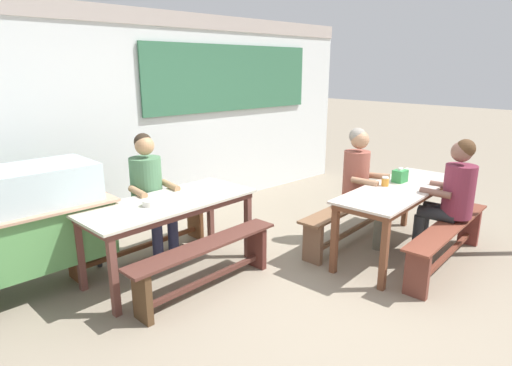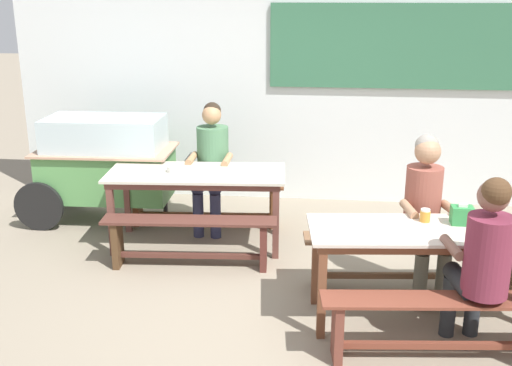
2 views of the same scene
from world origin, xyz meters
name	(u,v)px [view 1 (image 1 of 2)]	position (x,y,z in m)	size (l,w,h in m)	color
ground_plane	(321,281)	(0.00, 0.00, 0.00)	(40.00, 40.00, 0.00)	gray
backdrop_wall	(167,112)	(0.04, 2.73, 1.42)	(6.84, 0.23, 2.69)	silver
dining_table_far	(169,208)	(-0.95, 1.13, 0.68)	(1.76, 0.85, 0.75)	beige
dining_table_near	(400,194)	(1.12, -0.14, 0.68)	(1.95, 0.83, 0.75)	beige
bench_far_back	(141,229)	(-0.99, 1.67, 0.31)	(1.72, 0.40, 0.47)	brown
bench_far_front	(206,260)	(-0.91, 0.60, 0.31)	(1.59, 0.36, 0.47)	#532D24
bench_near_back	(353,214)	(1.07, 0.40, 0.32)	(1.91, 0.45, 0.47)	brown
bench_near_front	(448,239)	(1.18, -0.67, 0.30)	(1.83, 0.43, 0.47)	brown
food_cart	(23,221)	(-2.09, 1.73, 0.67)	(1.80, 0.86, 1.15)	#559550
person_near_front	(451,193)	(1.34, -0.59, 0.75)	(0.46, 0.55, 1.31)	#272B2F
person_center_facing	(149,189)	(-0.89, 1.61, 0.76)	(0.45, 0.57, 1.34)	#2F3250
person_right_near_table	(362,179)	(1.10, 0.33, 0.76)	(0.45, 0.56, 1.34)	#606153
tissue_box	(400,176)	(1.31, -0.02, 0.83)	(0.16, 0.12, 0.16)	#2F8743
condiment_jar	(385,181)	(1.05, 0.00, 0.80)	(0.08, 0.08, 0.10)	orange
soup_bowl	(149,203)	(-1.17, 1.11, 0.78)	(0.13, 0.13, 0.05)	silver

